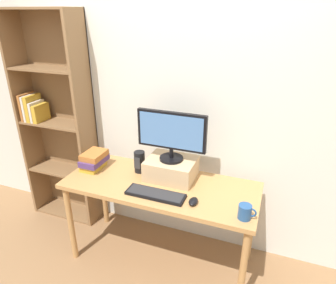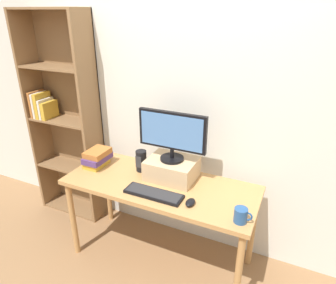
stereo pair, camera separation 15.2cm
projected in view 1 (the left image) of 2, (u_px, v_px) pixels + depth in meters
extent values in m
plane|color=olive|center=(161.00, 257.00, 2.72)|extent=(12.00, 12.00, 0.00)
cube|color=silver|center=(179.00, 106.00, 2.58)|extent=(7.00, 0.08, 2.60)
cube|color=#B7844C|center=(160.00, 186.00, 2.41)|extent=(1.56, 0.63, 0.04)
cylinder|color=#B7844C|center=(71.00, 223.00, 2.58)|extent=(0.05, 0.05, 0.74)
cylinder|color=#B7844C|center=(243.00, 272.00, 2.10)|extent=(0.05, 0.05, 0.74)
cylinder|color=#B7844C|center=(104.00, 192.00, 3.03)|extent=(0.05, 0.05, 0.74)
cylinder|color=#B7844C|center=(251.00, 225.00, 2.56)|extent=(0.05, 0.05, 0.74)
cube|color=olive|center=(28.00, 119.00, 3.04)|extent=(0.03, 0.28, 2.08)
cube|color=olive|center=(87.00, 128.00, 2.81)|extent=(0.03, 0.28, 2.08)
cube|color=olive|center=(65.00, 119.00, 3.04)|extent=(0.73, 0.01, 2.08)
cube|color=olive|center=(70.00, 210.00, 3.34)|extent=(0.68, 0.27, 0.02)
cube|color=olive|center=(64.00, 169.00, 3.13)|extent=(0.68, 0.27, 0.02)
cube|color=olive|center=(56.00, 123.00, 2.92)|extent=(0.68, 0.27, 0.02)
cube|color=olive|center=(47.00, 69.00, 2.71)|extent=(0.68, 0.27, 0.02)
cube|color=olive|center=(38.00, 8.00, 2.51)|extent=(0.68, 0.27, 0.02)
cube|color=#AD662D|center=(28.00, 107.00, 2.93)|extent=(0.03, 0.20, 0.26)
cube|color=silver|center=(30.00, 107.00, 2.92)|extent=(0.03, 0.20, 0.25)
cube|color=gold|center=(34.00, 108.00, 2.91)|extent=(0.04, 0.20, 0.25)
cube|color=silver|center=(37.00, 111.00, 2.91)|extent=(0.03, 0.20, 0.19)
cube|color=gold|center=(41.00, 113.00, 2.90)|extent=(0.04, 0.20, 0.17)
cube|color=tan|center=(171.00, 168.00, 2.46)|extent=(0.39, 0.32, 0.17)
cylinder|color=black|center=(171.00, 158.00, 2.43)|extent=(0.19, 0.19, 0.02)
cylinder|color=black|center=(171.00, 153.00, 2.41)|extent=(0.03, 0.03, 0.08)
cube|color=black|center=(171.00, 131.00, 2.33)|extent=(0.56, 0.04, 0.30)
cube|color=#4C7AB7|center=(171.00, 131.00, 2.31)|extent=(0.52, 0.00, 0.27)
cube|color=black|center=(156.00, 194.00, 2.24)|extent=(0.45, 0.14, 0.02)
cube|color=#28282B|center=(155.00, 193.00, 2.24)|extent=(0.43, 0.12, 0.00)
ellipsoid|color=black|center=(193.00, 201.00, 2.15)|extent=(0.06, 0.10, 0.04)
cube|color=gold|center=(93.00, 166.00, 2.63)|extent=(0.15, 0.21, 0.05)
cube|color=#4C336B|center=(94.00, 160.00, 2.61)|extent=(0.16, 0.25, 0.05)
cube|color=#AD662D|center=(94.00, 155.00, 2.59)|extent=(0.16, 0.22, 0.05)
cylinder|color=#234C84|center=(245.00, 212.00, 1.98)|extent=(0.09, 0.09, 0.10)
torus|color=#234C84|center=(252.00, 213.00, 1.97)|extent=(0.07, 0.01, 0.07)
cylinder|color=black|center=(140.00, 162.00, 2.55)|extent=(0.09, 0.09, 0.19)
cube|color=#2D2D30|center=(137.00, 163.00, 2.51)|extent=(0.06, 0.00, 0.10)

